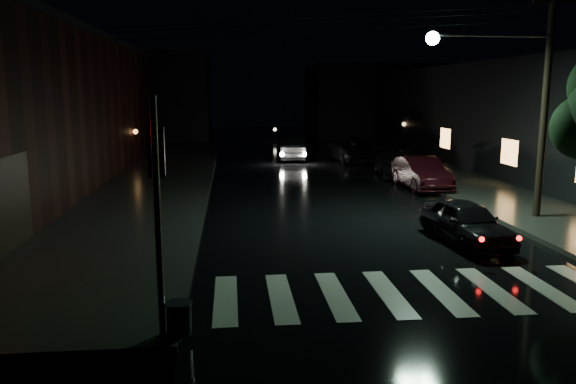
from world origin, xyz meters
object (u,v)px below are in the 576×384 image
object	(u,v)px
parked_car_c	(395,164)
oncoming_car	(293,148)
parked_car_d	(354,150)
parked_car_a	(466,222)
parked_car_b	(421,173)

from	to	relation	value
parked_car_c	oncoming_car	bearing A→B (deg)	127.40
parked_car_d	oncoming_car	world-z (taller)	oncoming_car
oncoming_car	parked_car_d	bearing A→B (deg)	168.06
parked_car_a	parked_car_b	size ratio (longest dim) A/B	0.84
parked_car_d	parked_car_a	bearing A→B (deg)	-98.46
parked_car_b	parked_car_c	world-z (taller)	parked_car_b
parked_car_b	parked_car_d	size ratio (longest dim) A/B	0.84
parked_car_d	oncoming_car	distance (m)	4.00
parked_car_b	parked_car_a	bearing A→B (deg)	-102.04
parked_car_c	oncoming_car	world-z (taller)	oncoming_car
parked_car_a	parked_car_c	world-z (taller)	parked_car_a
parked_car_a	parked_car_b	bearing A→B (deg)	72.85
parked_car_c	parked_car_b	bearing A→B (deg)	-83.80
parked_car_a	parked_car_d	size ratio (longest dim) A/B	0.70
parked_car_b	parked_car_d	distance (m)	10.53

